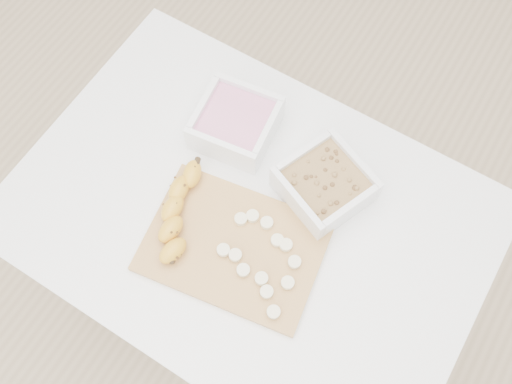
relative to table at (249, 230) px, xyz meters
The scene contains 7 objects.
ground 0.65m from the table, ahead, with size 3.50×3.50×0.00m, color #C6AD89.
table is the anchor object (origin of this frame).
bowl_yogurt 0.24m from the table, 129.89° to the left, with size 0.19×0.19×0.08m.
bowl_granola 0.22m from the table, 49.59° to the left, with size 0.22×0.22×0.08m.
cutting_board 0.13m from the table, 80.26° to the right, with size 0.36×0.26×0.01m, color #C28949.
banana 0.20m from the table, 144.01° to the right, with size 0.06×0.23×0.04m, color gold, non-canonical shape.
banana_slices 0.16m from the table, 42.86° to the right, with size 0.19×0.18×0.02m.
Camera 1 is at (0.25, -0.37, 1.88)m, focal length 40.00 mm.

